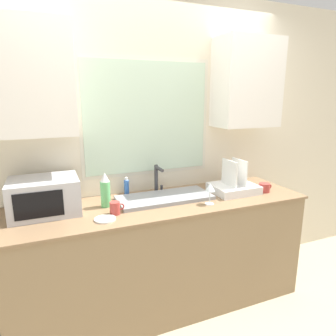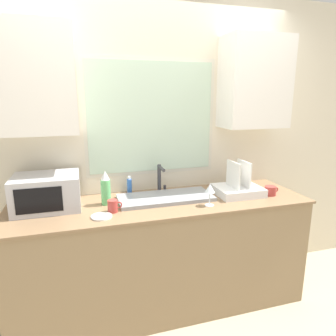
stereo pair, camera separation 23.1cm
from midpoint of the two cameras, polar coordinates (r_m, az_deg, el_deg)
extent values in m
plane|color=tan|center=(2.62, 4.11, -28.43)|extent=(12.00, 12.00, 0.00)
cube|color=#8C7251|center=(2.61, 1.59, -16.25)|extent=(2.34, 0.67, 0.91)
cube|color=#846647|center=(2.41, 1.66, -6.63)|extent=(2.37, 0.70, 0.02)
cube|color=beige|center=(2.65, -0.75, 3.80)|extent=(6.00, 0.06, 2.60)
cube|color=beige|center=(2.59, -0.58, 9.56)|extent=(1.14, 0.01, 0.99)
cube|color=#B2CCB2|center=(2.59, -0.56, 9.56)|extent=(1.08, 0.01, 0.93)
cube|color=white|center=(2.33, -21.55, 15.41)|extent=(0.56, 0.32, 0.77)
cube|color=white|center=(2.82, 18.54, 15.15)|extent=(0.56, 0.32, 0.77)
cube|color=gray|center=(2.45, 2.23, -5.69)|extent=(0.77, 0.33, 0.03)
cylinder|color=#333338|center=(2.59, 0.86, -2.06)|extent=(0.03, 0.03, 0.25)
cylinder|color=#333338|center=(2.50, 1.38, -0.12)|extent=(0.03, 0.15, 0.03)
cylinder|color=#333338|center=(2.63, 1.89, -3.94)|extent=(0.02, 0.02, 0.06)
cube|color=#B2B2B7|center=(2.36, -19.50, -4.37)|extent=(0.47, 0.37, 0.26)
cube|color=black|center=(2.18, -20.64, -5.87)|extent=(0.31, 0.01, 0.18)
cube|color=white|center=(2.66, 15.58, -4.19)|extent=(0.38, 0.32, 0.07)
cube|color=white|center=(2.59, 14.84, -1.24)|extent=(0.01, 0.22, 0.22)
cube|color=white|center=(2.64, 16.71, -1.07)|extent=(0.01, 0.22, 0.22)
cylinder|color=#59B266|center=(2.34, -9.01, -4.60)|extent=(0.07, 0.07, 0.20)
cone|color=silver|center=(2.30, -9.13, -1.43)|extent=(0.07, 0.07, 0.07)
cylinder|color=blue|center=(2.57, -4.83, -3.57)|extent=(0.04, 0.04, 0.13)
cylinder|color=white|center=(2.55, -4.86, -1.88)|extent=(0.02, 0.02, 0.03)
cylinder|color=#A53833|center=(2.20, -7.54, -7.25)|extent=(0.07, 0.07, 0.09)
torus|color=#A53833|center=(2.20, -6.40, -7.04)|extent=(0.05, 0.01, 0.05)
cylinder|color=silver|center=(2.36, 10.69, -7.02)|extent=(0.07, 0.07, 0.00)
cylinder|color=silver|center=(2.34, 10.74, -5.80)|extent=(0.01, 0.01, 0.10)
cone|color=silver|center=(2.31, 10.83, -3.84)|extent=(0.08, 0.08, 0.06)
cylinder|color=#A53833|center=(2.73, 21.24, -4.08)|extent=(0.09, 0.09, 0.08)
torus|color=#A53833|center=(2.76, 22.16, -3.88)|extent=(0.04, 0.01, 0.04)
cylinder|color=white|center=(2.13, -9.51, -9.15)|extent=(0.14, 0.14, 0.01)
camera|label=1|loc=(0.12, -87.14, 0.69)|focal=32.00mm
camera|label=2|loc=(0.12, 92.86, -0.69)|focal=32.00mm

